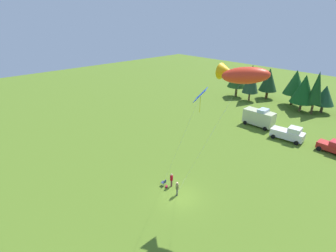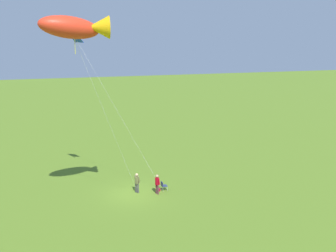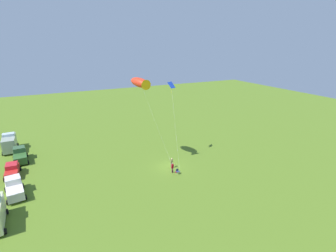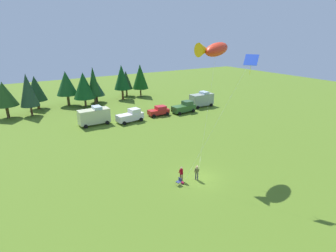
{
  "view_description": "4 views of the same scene",
  "coord_description": "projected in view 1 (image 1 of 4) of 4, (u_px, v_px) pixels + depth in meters",
  "views": [
    {
      "loc": [
        16.5,
        -17.13,
        18.76
      ],
      "look_at": [
        -3.29,
        1.21,
        7.18
      ],
      "focal_mm": 28.0,
      "sensor_mm": 36.0,
      "label": 1
    },
    {
      "loc": [
        4.45,
        30.93,
        13.93
      ],
      "look_at": [
        -2.17,
        3.89,
        6.79
      ],
      "focal_mm": 42.0,
      "sensor_mm": 36.0,
      "label": 2
    },
    {
      "loc": [
        -35.69,
        17.94,
        20.11
      ],
      "look_at": [
        -2.75,
        1.76,
        8.28
      ],
      "focal_mm": 28.0,
      "sensor_mm": 36.0,
      "label": 3
    },
    {
      "loc": [
        -16.57,
        -20.43,
        15.47
      ],
      "look_at": [
        -1.65,
        4.04,
        5.39
      ],
      "focal_mm": 28.0,
      "sensor_mm": 36.0,
      "label": 4
    }
  ],
  "objects": [
    {
      "name": "folding_chair",
      "position": [
        164.0,
        182.0,
        30.86
      ],
      "size": [
        0.55,
        0.55,
        0.82
      ],
      "rotation": [
        0.0,
        0.0,
        3.3
      ],
      "color": "navy",
      "rests_on": "ground"
    },
    {
      "name": "car_red_sedan",
      "position": [
        334.0,
        147.0,
        38.09
      ],
      "size": [
        4.24,
        2.28,
        1.89
      ],
      "rotation": [
        0.0,
        0.0,
        -0.02
      ],
      "color": "red",
      "rests_on": "ground"
    },
    {
      "name": "person_spectator",
      "position": [
        171.0,
        179.0,
        30.56
      ],
      "size": [
        0.46,
        0.56,
        1.74
      ],
      "rotation": [
        0.0,
        0.0,
        3.59
      ],
      "color": "brown",
      "rests_on": "ground"
    },
    {
      "name": "treeline_distant",
      "position": [
        306.0,
        87.0,
        54.01
      ],
      "size": [
        34.68,
        10.09,
        8.71
      ],
      "color": "#48391F",
      "rests_on": "ground"
    },
    {
      "name": "backpack_on_grass",
      "position": [
        167.0,
        187.0,
        30.71
      ],
      "size": [
        0.38,
        0.39,
        0.22
      ],
      "primitive_type": "cube",
      "rotation": [
        0.0,
        0.0,
        2.28
      ],
      "color": "#A11331",
      "rests_on": "ground"
    },
    {
      "name": "truck_white_pickup",
      "position": [
        289.0,
        134.0,
        41.95
      ],
      "size": [
        5.21,
        2.92,
        2.34
      ],
      "rotation": [
        0.0,
        0.0,
        0.13
      ],
      "color": "silver",
      "rests_on": "ground"
    },
    {
      "name": "kite_diamond_blue",
      "position": [
        199.0,
        98.0,
        20.15
      ],
      "size": [
        7.45,
        2.64,
        13.59
      ],
      "color": "blue",
      "rests_on": "ground"
    },
    {
      "name": "van_camper_beige",
      "position": [
        259.0,
        117.0,
        47.08
      ],
      "size": [
        5.45,
        2.72,
        3.34
      ],
      "rotation": [
        0.0,
        0.0,
        0.03
      ],
      "color": "beige",
      "rests_on": "ground"
    },
    {
      "name": "person_kite_flyer",
      "position": [
        177.0,
        188.0,
        29.04
      ],
      "size": [
        0.51,
        0.55,
        1.74
      ],
      "rotation": [
        0.0,
        0.0,
        3.85
      ],
      "color": "#444149",
      "rests_on": "ground"
    },
    {
      "name": "ground_plane",
      "position": [
        180.0,
        196.0,
        29.22
      ],
      "size": [
        160.0,
        160.0,
        0.0
      ],
      "primitive_type": "plane",
      "color": "#537420"
    },
    {
      "name": "kite_large_fish",
      "position": [
        241.0,
        75.0,
        23.16
      ],
      "size": [
        7.23,
        5.14,
        14.81
      ],
      "color": "red",
      "rests_on": "ground"
    }
  ]
}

